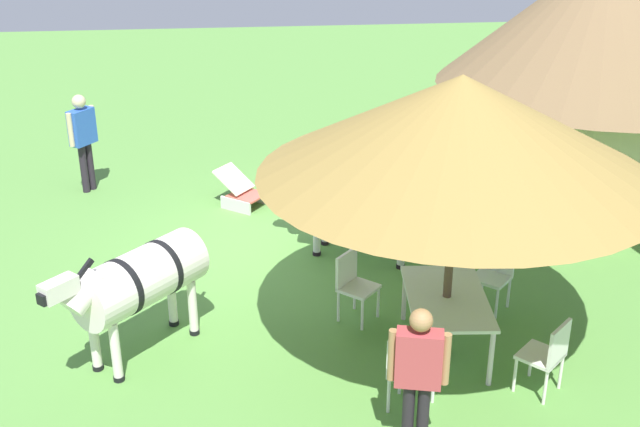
# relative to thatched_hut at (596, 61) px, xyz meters

# --- Properties ---
(ground_plane) EXTENTS (36.00, 36.00, 0.00)m
(ground_plane) POSITION_rel_thatched_hut_xyz_m (1.80, -5.68, -2.33)
(ground_plane) COLOR #568D3F
(thatched_hut) EXTENTS (5.34, 5.34, 4.17)m
(thatched_hut) POSITION_rel_thatched_hut_xyz_m (0.00, 0.00, 0.00)
(thatched_hut) COLOR beige
(thatched_hut) RESTS_ON ground_plane
(shade_umbrella) EXTENTS (4.39, 4.39, 3.37)m
(shade_umbrella) POSITION_rel_thatched_hut_xyz_m (4.80, -3.71, 0.48)
(shade_umbrella) COLOR brown
(shade_umbrella) RESTS_ON ground_plane
(patio_dining_table) EXTENTS (1.61, 1.05, 0.74)m
(patio_dining_table) POSITION_rel_thatched_hut_xyz_m (4.80, -3.71, -1.67)
(patio_dining_table) COLOR silver
(patio_dining_table) RESTS_ON ground_plane
(patio_chair_west_end) EXTENTS (0.61, 0.61, 0.90)m
(patio_chair_west_end) POSITION_rel_thatched_hut_xyz_m (5.75, -2.82, -1.81)
(patio_chair_west_end) COLOR white
(patio_chair_west_end) RESTS_ON ground_plane
(patio_chair_near_lawn) EXTENTS (0.61, 0.61, 0.90)m
(patio_chair_near_lawn) POSITION_rel_thatched_hut_xyz_m (3.85, -2.82, -1.81)
(patio_chair_near_lawn) COLOR silver
(patio_chair_near_lawn) RESTS_ON ground_plane
(patio_chair_near_hut) EXTENTS (0.61, 0.61, 0.90)m
(patio_chair_near_hut) POSITION_rel_thatched_hut_xyz_m (3.94, -4.68, -1.81)
(patio_chair_near_hut) COLOR white
(patio_chair_near_hut) RESTS_ON ground_plane
(patio_chair_east_end) EXTENTS (0.59, 0.59, 0.90)m
(patio_chair_east_end) POSITION_rel_thatched_hut_xyz_m (5.92, -4.38, -1.81)
(patio_chair_east_end) COLOR white
(patio_chair_east_end) RESTS_ON ground_plane
(guest_beside_umbrella) EXTENTS (0.30, 0.57, 1.63)m
(guest_beside_umbrella) POSITION_rel_thatched_hut_xyz_m (6.54, -4.45, -1.35)
(guest_beside_umbrella) COLOR black
(guest_beside_umbrella) RESTS_ON ground_plane
(standing_watcher) EXTENTS (0.53, 0.45, 1.76)m
(standing_watcher) POSITION_rel_thatched_hut_xyz_m (-0.87, -8.75, -1.27)
(standing_watcher) COLOR #261E29
(standing_watcher) RESTS_ON ground_plane
(striped_lounge_chair) EXTENTS (0.90, 0.96, 0.64)m
(striped_lounge_chair) POSITION_rel_thatched_hut_xyz_m (0.12, -6.04, -2.08)
(striped_lounge_chair) COLOR #D15749
(striped_lounge_chair) RESTS_ON ground_plane
(zebra_nearest_camera) EXTENTS (1.82, 1.71, 1.52)m
(zebra_nearest_camera) POSITION_rel_thatched_hut_xyz_m (4.49, -7.28, -1.35)
(zebra_nearest_camera) COLOR silver
(zebra_nearest_camera) RESTS_ON ground_plane
(zebra_by_umbrella) EXTENTS (1.35, 2.19, 1.51)m
(zebra_by_umbrella) POSITION_rel_thatched_hut_xyz_m (2.20, -4.35, -1.36)
(zebra_by_umbrella) COLOR silver
(zebra_by_umbrella) RESTS_ON ground_plane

